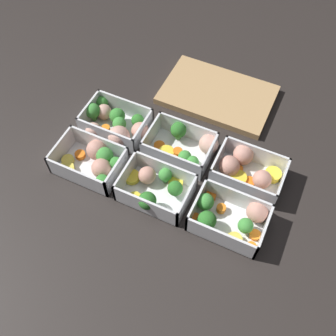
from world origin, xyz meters
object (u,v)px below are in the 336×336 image
object	(u,v)px
container_near_right	(230,217)
container_far_right	(246,170)
container_far_center	(185,147)
container_near_left	(95,161)
container_far_left	(115,124)
container_near_center	(155,188)

from	to	relation	value
container_near_right	container_far_right	bearing A→B (deg)	93.37
container_far_center	container_near_right	bearing A→B (deg)	-39.10
container_near_right	container_far_center	world-z (taller)	same
container_near_left	container_far_right	bearing A→B (deg)	21.36
container_near_right	container_far_left	world-z (taller)	same
container_far_right	container_far_left	bearing A→B (deg)	-178.20
container_near_right	container_far_center	size ratio (longest dim) A/B	1.01
container_far_left	container_far_center	world-z (taller)	same
container_near_right	container_far_right	world-z (taller)	same
container_far_right	container_far_center	bearing A→B (deg)	179.78
container_near_left	container_far_left	size ratio (longest dim) A/B	0.88
container_near_center	container_far_center	size ratio (longest dim) A/B	1.01
container_near_right	container_far_left	xyz separation A→B (m)	(-0.34, 0.12, 0.00)
container_near_left	container_far_right	world-z (taller)	same
container_far_left	container_near_right	bearing A→B (deg)	-18.97
container_far_left	container_far_right	distance (m)	0.33
container_far_left	container_far_center	xyz separation A→B (m)	(0.18, 0.01, -0.00)
container_near_center	container_far_right	distance (m)	0.21
container_far_center	container_far_right	distance (m)	0.15
container_near_center	container_far_left	xyz separation A→B (m)	(-0.16, 0.12, 0.00)
container_near_center	container_far_right	bearing A→B (deg)	37.85
container_far_center	container_far_left	bearing A→B (deg)	-176.54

